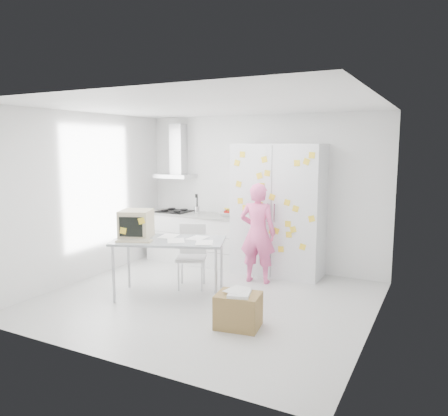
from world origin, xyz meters
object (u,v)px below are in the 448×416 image
at_px(desk, 148,231).
at_px(person, 258,233).
at_px(chair, 192,252).
at_px(cardboard_box, 238,310).

bearing_deg(desk, person, 26.78).
bearing_deg(desk, chair, 40.32).
relative_size(person, desk, 0.92).
bearing_deg(chair, person, 13.83).
relative_size(chair, cardboard_box, 1.68).
bearing_deg(chair, cardboard_box, -64.23).
bearing_deg(desk, cardboard_box, -36.06).
height_order(desk, cardboard_box, desk).
xyz_separation_m(person, cardboard_box, (0.49, -1.74, -0.58)).
xyz_separation_m(desk, cardboard_box, (1.66, -0.45, -0.73)).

